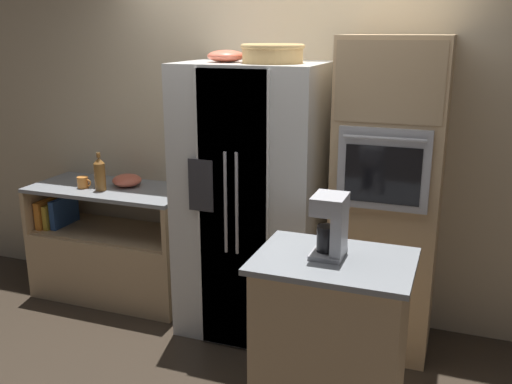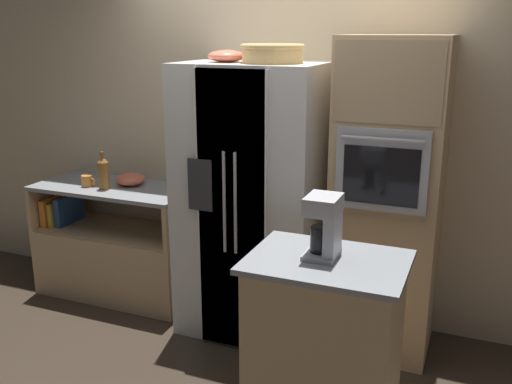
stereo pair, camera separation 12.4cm
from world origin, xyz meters
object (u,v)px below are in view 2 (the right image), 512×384
object	(u,v)px
fruit_bowl	(226,56)
wicker_basket	(273,53)
refrigerator	(254,201)
wall_oven	(388,199)
coffee_maker	(326,224)
bottle_tall	(103,172)
mug	(87,181)
mixing_bowl	(131,179)

from	to	relation	value
fruit_bowl	wicker_basket	bearing A→B (deg)	-1.73
refrigerator	wall_oven	world-z (taller)	wall_oven
refrigerator	coffee_maker	bearing A→B (deg)	-49.75
refrigerator	bottle_tall	bearing A→B (deg)	-178.57
fruit_bowl	bottle_tall	size ratio (longest dim) A/B	0.83
wall_oven	wicker_basket	distance (m)	1.18
wicker_basket	bottle_tall	xyz separation A→B (m)	(-1.39, 0.05, -0.91)
fruit_bowl	mug	xyz separation A→B (m)	(-1.23, 0.05, -0.97)
refrigerator	mixing_bowl	size ratio (longest dim) A/B	8.35
refrigerator	wall_oven	size ratio (longest dim) A/B	0.92
coffee_maker	wall_oven	bearing A→B (deg)	81.65
wall_oven	mixing_bowl	world-z (taller)	wall_oven
fruit_bowl	mixing_bowl	xyz separation A→B (m)	(-0.94, 0.21, -0.96)
refrigerator	coffee_maker	xyz separation A→B (m)	(0.76, -0.90, 0.22)
mug	mixing_bowl	size ratio (longest dim) A/B	0.52
bottle_tall	coffee_maker	world-z (taller)	coffee_maker
refrigerator	coffee_maker	size ratio (longest dim) A/B	5.91
fruit_bowl	mug	world-z (taller)	fruit_bowl
refrigerator	mixing_bowl	distance (m)	1.11
refrigerator	coffee_maker	world-z (taller)	refrigerator
coffee_maker	refrigerator	bearing A→B (deg)	130.25
wall_oven	coffee_maker	xyz separation A→B (m)	(-0.14, -0.97, 0.13)
bottle_tall	wicker_basket	bearing A→B (deg)	-1.99
wall_oven	bottle_tall	xyz separation A→B (m)	(-2.13, -0.11, 0.00)
bottle_tall	mixing_bowl	world-z (taller)	bottle_tall
wicker_basket	fruit_bowl	world-z (taller)	wicker_basket
bottle_tall	coffee_maker	bearing A→B (deg)	-23.58
wall_oven	wicker_basket	size ratio (longest dim) A/B	5.11
refrigerator	wicker_basket	distance (m)	1.02
mixing_bowl	refrigerator	bearing A→B (deg)	-7.41
bottle_tall	mug	distance (m)	0.19
mixing_bowl	coffee_maker	distance (m)	2.14
bottle_tall	refrigerator	bearing A→B (deg)	1.43
refrigerator	fruit_bowl	distance (m)	0.99
bottle_tall	mug	world-z (taller)	bottle_tall
refrigerator	wall_oven	distance (m)	0.91
mixing_bowl	bottle_tall	bearing A→B (deg)	-124.92
fruit_bowl	coffee_maker	bearing A→B (deg)	-42.02
mug	coffee_maker	xyz separation A→B (m)	(2.15, -0.88, 0.21)
wicker_basket	mixing_bowl	world-z (taller)	wicker_basket
mug	coffee_maker	size ratio (longest dim) A/B	0.37
refrigerator	fruit_bowl	world-z (taller)	fruit_bowl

